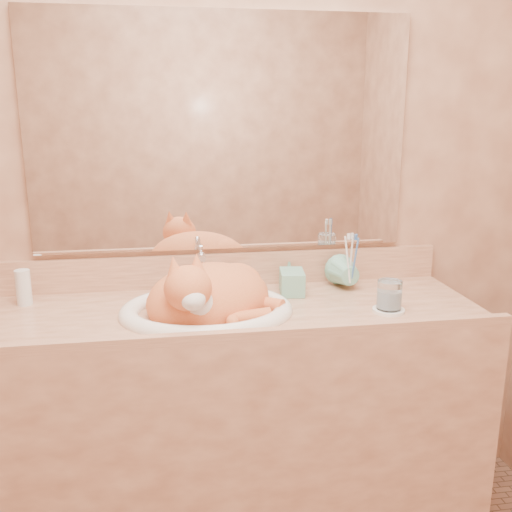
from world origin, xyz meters
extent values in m
cube|color=brown|center=(0.00, 1.00, 1.25)|extent=(2.40, 0.02, 2.50)
cube|color=white|center=(0.00, 0.99, 1.39)|extent=(1.30, 0.02, 0.80)
imported|color=#6DAF97|center=(0.22, 0.80, 0.94)|extent=(0.09, 0.09, 0.18)
imported|color=#6DAF97|center=(0.43, 0.84, 0.90)|extent=(0.13, 0.13, 0.11)
cylinder|color=white|center=(0.49, 0.62, 0.85)|extent=(0.10, 0.10, 0.01)
cylinder|color=white|center=(0.49, 0.62, 0.91)|extent=(0.08, 0.08, 0.09)
cylinder|color=silver|center=(-0.67, 0.88, 0.91)|extent=(0.05, 0.05, 0.12)
camera|label=1|loc=(-0.20, -0.99, 1.47)|focal=40.00mm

